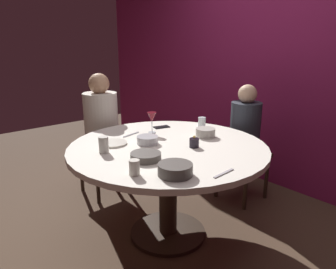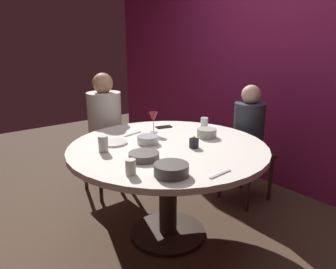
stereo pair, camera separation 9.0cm
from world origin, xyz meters
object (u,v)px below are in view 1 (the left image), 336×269
seated_diner_back (245,130)px  cup_by_right_diner (134,168)px  cup_by_left_diner (104,145)px  bowl_salad_center (205,132)px  dining_table (168,162)px  bowl_sauce_side (175,169)px  bowl_serving_large (148,140)px  wine_glass (152,118)px  seated_diner_left (101,122)px  cell_phone (162,127)px  bowl_small_white (146,156)px  dinner_plate (113,143)px  cup_near_candle (202,122)px  candle_holder (194,143)px

seated_diner_back → cup_by_right_diner: bearing=11.1°
cup_by_left_diner → cup_by_right_diner: cup_by_left_diner is taller
bowl_salad_center → dining_table: bearing=-95.8°
bowl_sauce_side → seated_diner_back: bearing=108.9°
bowl_serving_large → wine_glass: bearing=135.3°
seated_diner_left → cell_phone: bearing=25.6°
bowl_small_white → dinner_plate: bearing=178.5°
cell_phone → bowl_sauce_side: 1.05m
bowl_serving_large → cup_near_candle: cup_near_candle is taller
bowl_serving_large → bowl_sauce_side: size_ratio=0.79×
dining_table → bowl_salad_center: bowl_salad_center is taller
cup_by_left_diner → dinner_plate: bearing=130.0°
cup_by_right_diner → seated_diner_left: bearing=158.5°
seated_diner_back → cup_by_right_diner: seated_diner_back is taller
seated_diner_back → bowl_small_white: seated_diner_back is taller
wine_glass → bowl_serving_large: wine_glass is taller
dinner_plate → bowl_small_white: size_ratio=1.04×
candle_holder → cup_by_left_diner: size_ratio=0.76×
seated_diner_back → bowl_serving_large: 1.07m
candle_holder → cup_by_left_diner: 0.64m
cup_by_right_diner → bowl_sauce_side: bearing=49.0°
cell_phone → bowl_salad_center: (0.45, 0.09, 0.03)m
bowl_small_white → bowl_sauce_side: bowl_sauce_side is taller
candle_holder → cup_by_left_diner: (-0.32, -0.55, 0.02)m
bowl_sauce_side → cup_by_left_diner: (-0.60, -0.12, 0.02)m
wine_glass → cell_phone: 0.22m
dining_table → cup_by_left_diner: size_ratio=12.77×
cup_by_left_diner → cup_near_candle: bearing=91.9°
bowl_salad_center → bowl_small_white: (0.10, -0.68, -0.01)m
candle_holder → cell_phone: bearing=163.4°
bowl_serving_large → bowl_small_white: bearing=-39.4°
wine_glass → cell_phone: (-0.08, 0.17, -0.12)m
wine_glass → bowl_salad_center: (0.37, 0.26, -0.09)m
dining_table → bowl_small_white: size_ratio=7.35×
seated_diner_back → wine_glass: 0.93m
bowl_serving_large → bowl_small_white: bowl_serving_large is taller
wine_glass → candle_holder: bearing=-0.3°
wine_glass → bowl_sauce_side: bearing=-29.6°
dining_table → bowl_salad_center: 0.41m
cup_near_candle → dining_table: bearing=-71.3°
bowl_salad_center → cell_phone: bearing=-168.9°
cell_phone → wine_glass: bearing=129.8°
bowl_sauce_side → cup_by_left_diner: size_ratio=1.76×
dining_table → cup_by_right_diner: cup_by_right_diner is taller
wine_glass → bowl_sauce_side: (0.77, -0.44, -0.09)m
dinner_plate → bowl_small_white: bowl_small_white is taller
bowl_sauce_side → bowl_serving_large: bearing=157.7°
candle_holder → bowl_salad_center: 0.29m
dinner_plate → cell_phone: dinner_plate is taller
cell_phone → bowl_sauce_side: bowl_sauce_side is taller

